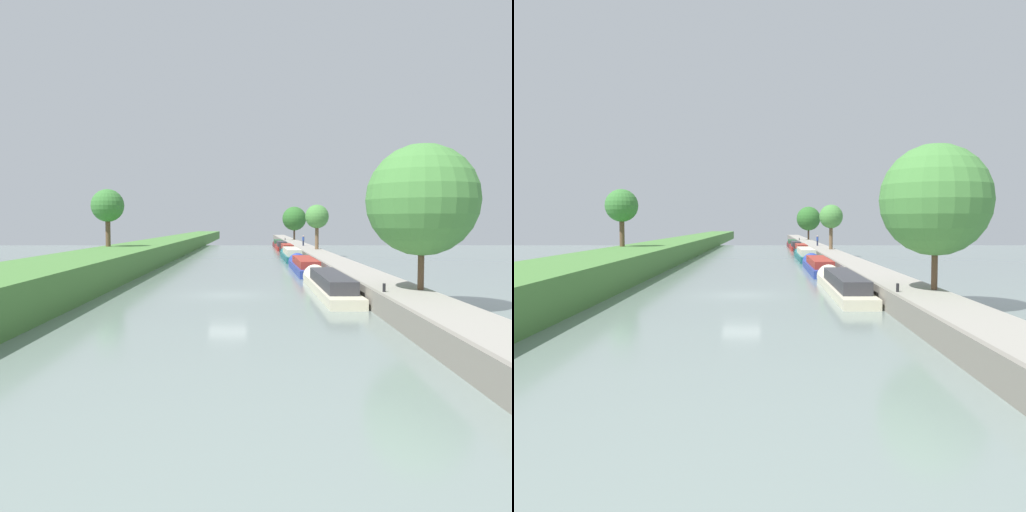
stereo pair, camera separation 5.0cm
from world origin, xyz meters
TOP-DOWN VIEW (x-y plane):
  - ground_plane at (0.00, 0.00)m, footprint 160.00×160.00m
  - left_grassy_bank at (-11.67, 0.00)m, footprint 6.69×260.00m
  - right_towpath at (9.87, 0.00)m, footprint 3.09×260.00m
  - stone_quay at (8.20, 0.00)m, footprint 0.25×260.00m
  - narrowboat_cream at (6.88, 1.64)m, footprint 2.09×16.23m
  - narrowboat_blue at (6.75, 17.97)m, footprint 2.17×15.57m
  - narrowboat_teal at (6.71, 35.10)m, footprint 2.15×15.60m
  - narrowboat_black at (7.00, 48.70)m, footprint 1.81×12.15m
  - narrowboat_red at (6.80, 60.47)m, footprint 1.81×11.27m
  - narrowboat_maroon at (6.81, 72.89)m, footprint 1.80×12.81m
  - tree_rightbank_near at (10.85, -6.19)m, footprint 6.08×6.08m
  - tree_rightbank_midnear at (10.59, 39.31)m, footprint 3.28×3.28m
  - tree_rightbank_midfar at (10.84, 82.69)m, footprint 5.21×5.21m
  - tree_leftbank_downstream at (-14.00, 23.17)m, footprint 3.54×3.54m
  - person_walking at (9.82, 50.96)m, footprint 0.34×0.34m
  - mooring_bollard_near at (8.63, -7.07)m, footprint 0.16×0.16m
  - mooring_bollard_far at (8.63, 79.06)m, footprint 0.16×0.16m

SIDE VIEW (x-z plane):
  - ground_plane at x=0.00m, z-range 0.00..0.00m
  - right_towpath at x=9.87m, z-range 0.00..1.12m
  - narrowboat_blue at x=6.75m, z-range -0.47..1.60m
  - narrowboat_cream at x=6.88m, z-range -0.48..1.62m
  - narrowboat_maroon at x=6.81m, z-range -0.39..1.55m
  - stone_quay at x=8.20m, z-range 0.00..1.17m
  - narrowboat_black at x=7.00m, z-range -0.41..1.64m
  - narrowboat_red at x=6.80m, z-range -0.41..1.66m
  - narrowboat_teal at x=6.71m, z-range -0.46..1.72m
  - left_grassy_bank at x=-11.67m, z-range 0.00..2.22m
  - mooring_bollard_near at x=8.63m, z-range 1.12..1.57m
  - mooring_bollard_far at x=8.63m, z-range 1.12..1.57m
  - person_walking at x=9.82m, z-range 1.17..2.83m
  - tree_rightbank_midnear at x=10.59m, z-range 2.51..8.69m
  - tree_rightbank_midfar at x=10.84m, z-range 2.11..9.30m
  - tree_rightbank_near at x=10.85m, z-range 2.05..10.00m
  - tree_leftbank_downstream at x=-14.00m, z-range 3.50..9.71m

